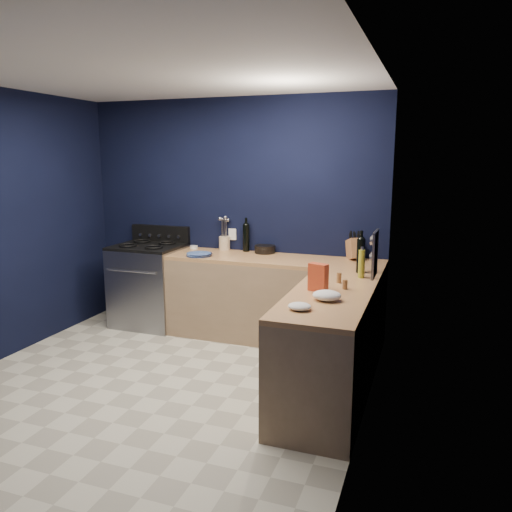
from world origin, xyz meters
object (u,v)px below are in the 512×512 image
at_px(plate_stack, 199,254).
at_px(knife_block, 354,249).
at_px(utensil_crock, 224,243).
at_px(gas_range, 149,286).
at_px(crouton_bag, 318,277).

distance_m(plate_stack, knife_block, 1.65).
bearing_deg(utensil_crock, knife_block, -1.13).
height_order(gas_range, crouton_bag, crouton_bag).
distance_m(plate_stack, utensil_crock, 0.45).
xyz_separation_m(plate_stack, knife_block, (1.60, 0.40, 0.09)).
bearing_deg(knife_block, gas_range, 158.43).
xyz_separation_m(knife_block, crouton_bag, (-0.07, -1.37, 0.01)).
bearing_deg(knife_block, crouton_bag, -120.54).
xyz_separation_m(gas_range, knife_block, (2.33, 0.24, 0.55)).
xyz_separation_m(gas_range, crouton_bag, (2.26, -1.13, 0.55)).
relative_size(gas_range, plate_stack, 3.44).
distance_m(gas_range, crouton_bag, 2.59).
relative_size(plate_stack, knife_block, 1.26).
relative_size(gas_range, utensil_crock, 5.86).
distance_m(plate_stack, crouton_bag, 1.82).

